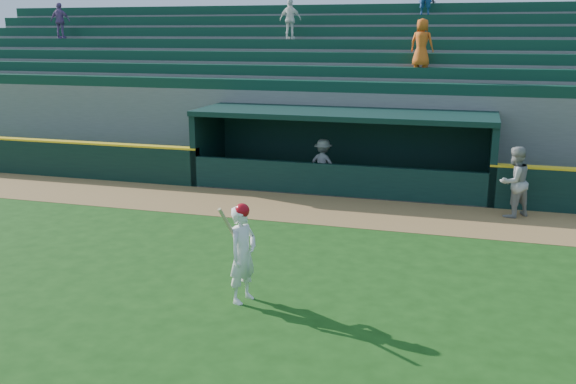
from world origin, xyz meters
name	(u,v)px	position (x,y,z in m)	size (l,w,h in m)	color
ground	(267,269)	(0.00, 0.00, 0.00)	(120.00, 120.00, 0.00)	#174110
warning_track	(321,209)	(0.00, 4.90, 0.01)	(40.00, 3.00, 0.01)	olive
dugout_player_front	(514,182)	(5.13, 5.69, 0.96)	(0.94, 0.73, 1.93)	#9D9D98
dugout_player_inside	(323,164)	(-0.55, 7.42, 0.80)	(1.03, 0.59, 1.59)	#999995
dugout	(344,144)	(0.00, 8.00, 1.36)	(9.40, 2.80, 2.46)	slate
stands	(370,99)	(0.04, 12.57, 2.39)	(34.50, 6.25, 7.43)	slate
batter_at_plate	(243,253)	(0.10, -1.68, 0.94)	(0.61, 0.85, 1.89)	white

